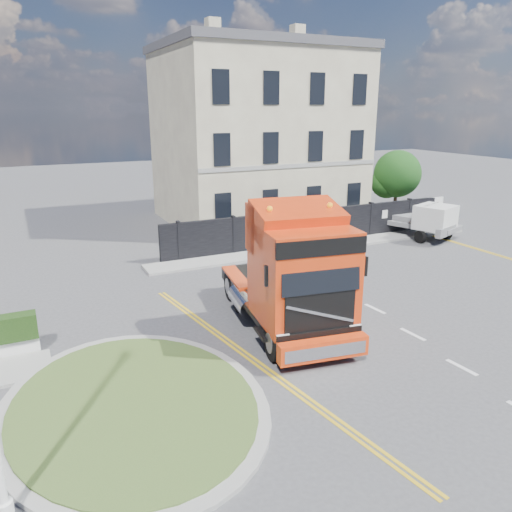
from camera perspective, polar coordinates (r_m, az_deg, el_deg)
ground at (r=18.77m, az=5.58°, el=-7.12°), size 120.00×120.00×0.00m
traffic_island at (r=13.94m, az=-13.78°, el=-16.18°), size 6.80×6.80×0.17m
hoarding_fence at (r=29.05m, az=7.53°, el=3.46°), size 18.80×0.25×2.00m
georgian_building at (r=34.62m, az=0.08°, el=13.67°), size 12.30×10.30×12.80m
tree at (r=35.82m, az=15.57°, el=8.79°), size 3.20×3.20×4.80m
pavement_far at (r=28.26m, az=7.51°, el=1.12°), size 20.00×1.60×0.12m
truck at (r=16.82m, az=4.33°, el=-2.55°), size 3.90×7.86×4.51m
flatbed_pickup at (r=31.31m, az=18.97°, el=3.90°), size 3.62×5.55×2.12m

